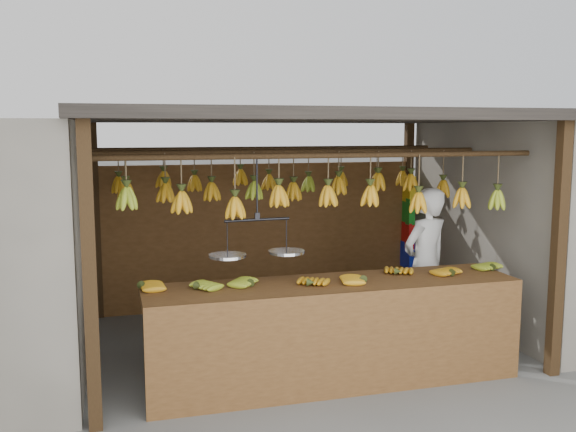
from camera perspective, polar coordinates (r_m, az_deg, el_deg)
name	(u,v)px	position (r m, az deg, el deg)	size (l,w,h in m)	color
ground	(296,342)	(6.89, 0.69, -11.10)	(80.00, 80.00, 0.00)	#5B5B57
stall	(287,153)	(6.84, -0.06, 5.61)	(4.30, 3.30, 2.40)	black
counter	(337,308)	(5.57, 4.42, -8.14)	(3.48, 0.75, 0.96)	brown
hanging_bananas	(296,189)	(6.54, 0.71, 2.44)	(3.58, 2.23, 0.39)	#92A523
balance_scale	(257,250)	(5.49, -2.74, -3.01)	(0.83, 0.34, 0.85)	black
vendor	(425,264)	(6.93, 12.11, -4.22)	(0.59, 0.39, 1.62)	white
bag_bundles	(408,222)	(8.58, 10.62, -0.57)	(0.08, 0.26, 1.22)	yellow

